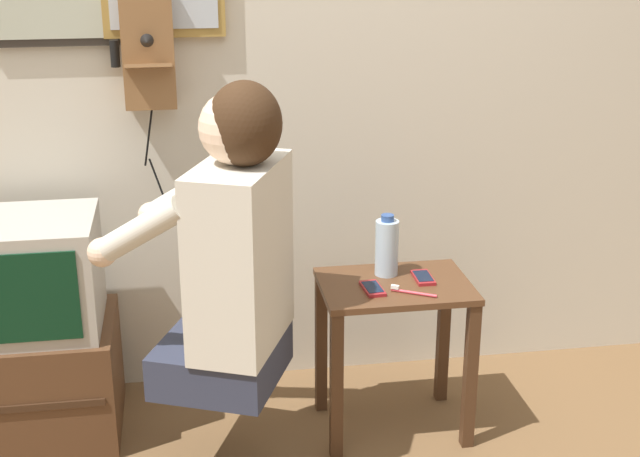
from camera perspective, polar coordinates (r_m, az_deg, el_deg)
wall_back at (r=3.21m, az=-4.37°, el=11.42°), size 6.80×0.05×2.55m
side_table at (r=3.06m, az=4.77°, el=-5.86°), size 0.50×0.36×0.55m
person at (r=2.69m, az=-5.65°, el=-1.20°), size 0.63×0.58×0.96m
tv_stand at (r=3.28m, az=-17.74°, el=-9.13°), size 0.56×0.47×0.41m
television at (r=3.11m, az=-18.51°, el=-2.80°), size 0.49×0.41×0.38m
wall_phone_antique at (r=3.11m, az=-10.97°, el=11.46°), size 0.21×0.19×0.83m
cell_phone_held at (r=2.94m, az=3.38°, el=-3.85°), size 0.07×0.13×0.01m
cell_phone_spare at (r=3.04m, az=6.61°, el=-3.13°), size 0.06×0.12×0.01m
water_bottle at (r=3.04m, az=4.30°, el=-1.18°), size 0.08×0.08×0.22m
toothbrush at (r=2.93m, az=5.80°, el=-4.05°), size 0.14×0.09×0.02m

